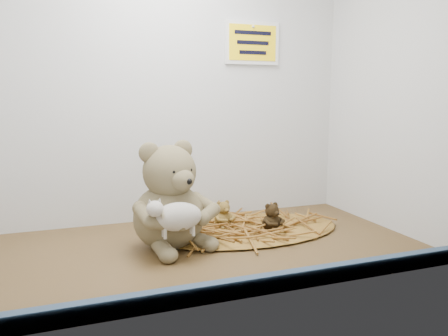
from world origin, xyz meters
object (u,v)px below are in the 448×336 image
object	(u,v)px
toy_lamb	(178,217)
mini_teddy_brown	(272,216)
main_teddy	(169,195)
mini_teddy_tan	(223,213)

from	to	relation	value
toy_lamb	mini_teddy_brown	bearing A→B (deg)	19.98
toy_lamb	main_teddy	bearing A→B (deg)	90.00
main_teddy	mini_teddy_brown	size ratio (longest dim) A/B	3.41
toy_lamb	mini_teddy_tan	size ratio (longest dim) A/B	1.90
mini_teddy_tan	mini_teddy_brown	bearing A→B (deg)	-49.59
main_teddy	mini_teddy_tan	distance (cm)	22.13
main_teddy	toy_lamb	distance (cm)	10.24
main_teddy	mini_teddy_brown	bearing A→B (deg)	-17.52
mini_teddy_tan	mini_teddy_brown	distance (cm)	14.19
mini_teddy_tan	mini_teddy_brown	xyz separation A→B (cm)	(11.37, -8.48, 0.15)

